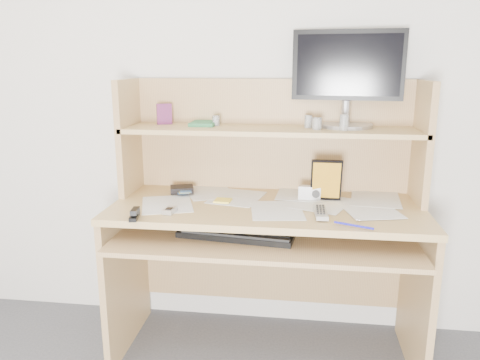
# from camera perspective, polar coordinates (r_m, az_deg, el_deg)

# --- Properties ---
(back_wall) EXTENTS (3.60, 0.04, 2.50)m
(back_wall) POSITION_cam_1_polar(r_m,az_deg,el_deg) (2.35, 4.05, 11.02)
(back_wall) COLOR silver
(back_wall) RESTS_ON floor
(desk) EXTENTS (1.40, 0.70, 1.30)m
(desk) POSITION_cam_1_polar(r_m,az_deg,el_deg) (2.21, 3.42, -3.82)
(desk) COLOR tan
(desk) RESTS_ON floor
(paper_clutter) EXTENTS (1.32, 0.54, 0.01)m
(paper_clutter) POSITION_cam_1_polar(r_m,az_deg,el_deg) (2.12, 3.28, -2.98)
(paper_clutter) COLOR white
(paper_clutter) RESTS_ON desk
(keyboard) EXTENTS (0.51, 0.24, 0.03)m
(keyboard) POSITION_cam_1_polar(r_m,az_deg,el_deg) (2.02, -0.39, -6.39)
(keyboard) COLOR black
(keyboard) RESTS_ON desk
(tv_remote) EXTENTS (0.06, 0.18, 0.02)m
(tv_remote) POSITION_cam_1_polar(r_m,az_deg,el_deg) (2.00, 9.79, -3.89)
(tv_remote) COLOR #979692
(tv_remote) RESTS_ON paper_clutter
(flip_phone) EXTENTS (0.05, 0.08, 0.02)m
(flip_phone) POSITION_cam_1_polar(r_m,az_deg,el_deg) (2.02, -8.54, -3.57)
(flip_phone) COLOR #B4B4B7
(flip_phone) RESTS_ON paper_clutter
(stapler) EXTENTS (0.05, 0.12, 0.04)m
(stapler) POSITION_cam_1_polar(r_m,az_deg,el_deg) (1.98, -12.76, -3.94)
(stapler) COLOR black
(stapler) RESTS_ON paper_clutter
(wallet) EXTENTS (0.13, 0.12, 0.03)m
(wallet) POSITION_cam_1_polar(r_m,az_deg,el_deg) (2.32, -7.10, -1.12)
(wallet) COLOR black
(wallet) RESTS_ON paper_clutter
(sticky_note_pad) EXTENTS (0.08, 0.08, 0.01)m
(sticky_note_pad) POSITION_cam_1_polar(r_m,az_deg,el_deg) (2.17, -2.10, -2.54)
(sticky_note_pad) COLOR #F8FF43
(sticky_note_pad) RESTS_ON desk
(digital_camera) EXTENTS (0.10, 0.05, 0.06)m
(digital_camera) POSITION_cam_1_polar(r_m,az_deg,el_deg) (2.20, 8.48, -1.52)
(digital_camera) COLOR #B6B5B8
(digital_camera) RESTS_ON paper_clutter
(game_case) EXTENTS (0.14, 0.02, 0.20)m
(game_case) POSITION_cam_1_polar(r_m,az_deg,el_deg) (2.17, 10.47, -0.02)
(game_case) COLOR black
(game_case) RESTS_ON paper_clutter
(blue_pen) EXTENTS (0.15, 0.07, 0.01)m
(blue_pen) POSITION_cam_1_polar(r_m,az_deg,el_deg) (1.88, 13.69, -5.40)
(blue_pen) COLOR #1917AE
(blue_pen) RESTS_ON paper_clutter
(card_box) EXTENTS (0.08, 0.05, 0.10)m
(card_box) POSITION_cam_1_polar(r_m,az_deg,el_deg) (2.34, -9.22, 7.94)
(card_box) COLOR maroon
(card_box) RESTS_ON desk
(shelf_book) EXTENTS (0.12, 0.16, 0.02)m
(shelf_book) POSITION_cam_1_polar(r_m,az_deg,el_deg) (2.29, -4.41, 6.89)
(shelf_book) COLOR #30793C
(shelf_book) RESTS_ON desk
(chip_stack_a) EXTENTS (0.04, 0.04, 0.05)m
(chip_stack_a) POSITION_cam_1_polar(r_m,az_deg,el_deg) (2.26, -2.94, 7.24)
(chip_stack_a) COLOR black
(chip_stack_a) RESTS_ON desk
(chip_stack_b) EXTENTS (0.04, 0.04, 0.06)m
(chip_stack_b) POSITION_cam_1_polar(r_m,az_deg,el_deg) (2.21, 8.33, 7.07)
(chip_stack_b) COLOR white
(chip_stack_b) RESTS_ON desk
(chip_stack_c) EXTENTS (0.05, 0.05, 0.05)m
(chip_stack_c) POSITION_cam_1_polar(r_m,az_deg,el_deg) (2.16, 9.35, 6.80)
(chip_stack_c) COLOR black
(chip_stack_c) RESTS_ON desk
(chip_stack_d) EXTENTS (0.05, 0.05, 0.07)m
(chip_stack_d) POSITION_cam_1_polar(r_m,az_deg,el_deg) (2.15, 12.57, 6.85)
(chip_stack_d) COLOR silver
(chip_stack_d) RESTS_ON desk
(monitor) EXTENTS (0.51, 0.26, 0.44)m
(monitor) POSITION_cam_1_polar(r_m,az_deg,el_deg) (2.28, 12.97, 12.30)
(monitor) COLOR #A1A1A5
(monitor) RESTS_ON desk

